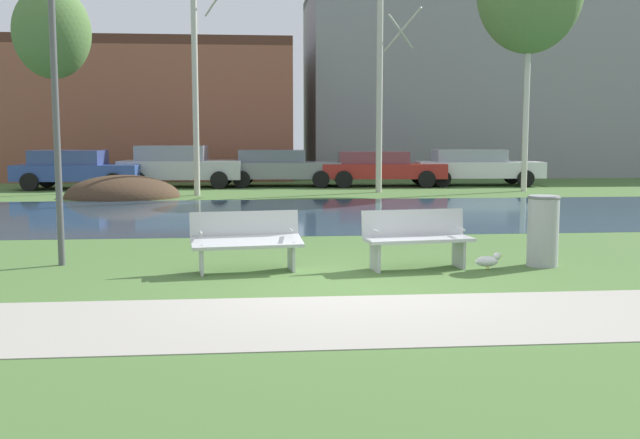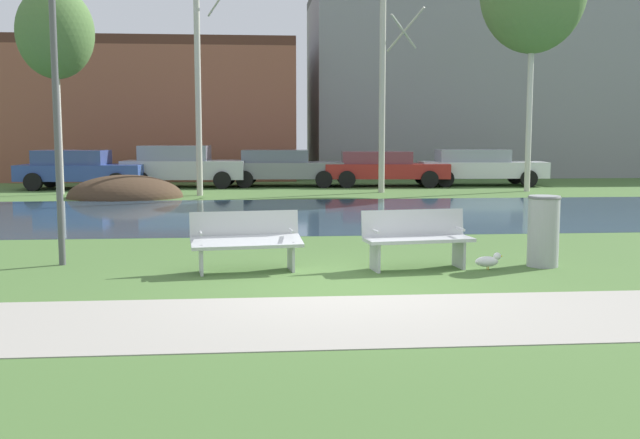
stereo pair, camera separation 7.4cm
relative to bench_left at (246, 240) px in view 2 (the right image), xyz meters
The scene contains 19 objects.
ground_plane 8.83m from the bench_left, 81.69° to the left, with size 120.00×120.00×0.00m, color #476B33.
paved_path_strip 3.24m from the bench_left, 66.60° to the right, with size 60.00×2.27×0.01m, color #9E998E.
river_band 7.90m from the bench_left, 80.70° to the left, with size 80.00×8.25×0.01m, color #2D475B.
soil_mound 13.73m from the bench_left, 106.75° to the left, with size 3.61×2.90×1.43m, color #423021.
bench_left is the anchor object (origin of this frame).
bench_right 2.52m from the bench_left, ahead, with size 1.66×0.76×0.87m.
trash_bin 4.48m from the bench_left, ahead, with size 0.49×0.49×1.08m.
seagull 3.59m from the bench_left, ahead, with size 0.42×0.16×0.25m.
streetlamp 4.45m from the bench_left, 164.03° to the left, with size 0.32×0.32×5.78m.
birch_far_left 16.62m from the bench_left, 113.29° to the left, with size 2.49×2.49×6.78m.
birch_left 14.37m from the bench_left, 96.78° to the left, with size 1.28×2.12×8.68m.
birch_center_left 15.57m from the bench_left, 72.67° to the left, with size 1.53×2.50×7.84m.
parked_van_nearest_blue 18.09m from the bench_left, 110.14° to the left, with size 4.57×2.28×1.41m.
parked_sedan_second_silver 17.82m from the bench_left, 98.35° to the left, with size 4.65×2.21×1.57m.
parked_hatch_third_grey 17.85m from the bench_left, 86.13° to the left, with size 4.59×2.34×1.40m.
parked_wagon_fourth_red 18.18m from the bench_left, 73.85° to the left, with size 4.80×2.32×1.33m.
parked_suv_fifth_white 19.67m from the bench_left, 63.25° to the left, with size 4.91×2.37×1.40m.
building_brick_low 25.46m from the bench_left, 104.56° to the left, with size 16.52×7.96×6.04m.
building_grey_warehouse 28.07m from the bench_left, 65.99° to the left, with size 16.73×7.41×8.77m.
Camera 2 is at (-1.14, -9.47, 2.00)m, focal length 41.73 mm.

